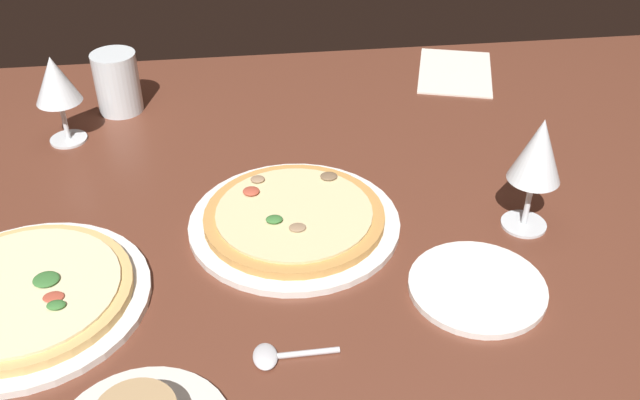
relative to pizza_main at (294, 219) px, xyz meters
The scene contains 9 objects.
dining_table 8.80cm from the pizza_main, 157.26° to the right, with size 150.00×110.00×4.00cm, color brown.
pizza_main is the anchor object (origin of this frame).
pizza_side 35.51cm from the pizza_main, 18.43° to the left, with size 29.71×29.71×3.29cm.
wine_glass_far 45.66cm from the pizza_main, 38.72° to the right, with size 7.25×7.25×14.88cm.
wine_glass_near 33.66cm from the pizza_main, behind, with size 7.04×7.04×16.79cm.
water_glass 46.53cm from the pizza_main, 54.18° to the right, with size 7.69×7.69×10.68cm.
side_plate 26.51cm from the pizza_main, 143.37° to the left, with size 17.13×17.13×0.90cm, color white.
paper_menu 57.50cm from the pizza_main, 128.57° to the right, with size 13.81×20.22×0.30cm, color silver.
spoon 24.32cm from the pizza_main, 79.50° to the left, with size 9.80×4.04×1.00cm.
Camera 1 is at (13.91, 81.92, 64.66)cm, focal length 40.15 mm.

